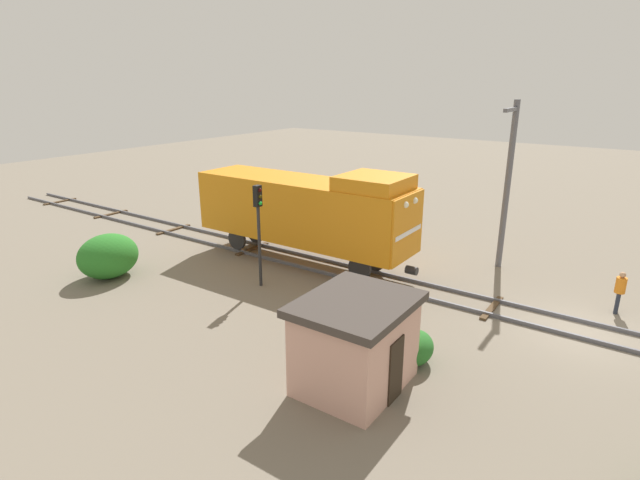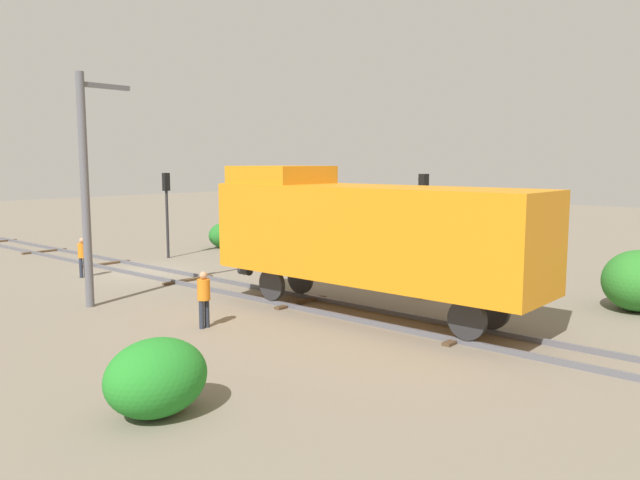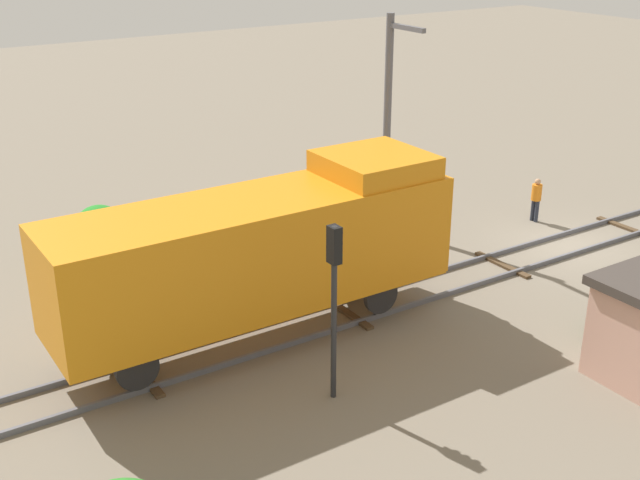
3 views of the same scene
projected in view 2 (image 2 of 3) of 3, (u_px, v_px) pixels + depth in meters
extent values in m
plane|color=#756B5B|center=(144.00, 272.00, 27.81)|extent=(114.12, 114.12, 0.00)
cube|color=#595960|center=(158.00, 268.00, 28.34)|extent=(0.10, 76.08, 0.16)
cube|color=#595960|center=(130.00, 273.00, 27.26)|extent=(0.10, 76.08, 0.16)
cube|color=#4C3823|center=(45.00, 251.00, 33.98)|extent=(2.40, 0.24, 0.09)
cube|color=#4C3823|center=(106.00, 264.00, 29.86)|extent=(2.40, 0.24, 0.09)
cube|color=#4C3823|center=(188.00, 280.00, 25.75)|extent=(2.40, 0.24, 0.09)
cube|color=#4C3823|center=(301.00, 303.00, 21.63)|extent=(2.40, 0.24, 0.09)
cube|color=#4C3823|center=(467.00, 336.00, 17.52)|extent=(2.40, 0.24, 0.09)
cube|color=orange|center=(372.00, 233.00, 19.35)|extent=(2.90, 11.00, 2.90)
cube|color=orange|center=(282.00, 175.00, 21.66)|extent=(2.75, 2.80, 0.60)
cube|color=orange|center=(250.00, 222.00, 22.95)|extent=(2.84, 0.10, 2.84)
cube|color=white|center=(249.00, 227.00, 23.00)|extent=(2.46, 0.06, 0.20)
sphere|color=white|center=(258.00, 191.00, 23.18)|extent=(0.28, 0.28, 0.28)
sphere|color=white|center=(239.00, 192.00, 22.51)|extent=(0.28, 0.28, 0.28)
cylinder|color=#262628|center=(245.00, 270.00, 23.38)|extent=(0.36, 0.50, 0.36)
cylinder|color=#262628|center=(300.00, 278.00, 22.54)|extent=(0.18, 1.10, 1.10)
cylinder|color=#262628|center=(272.00, 284.00, 21.46)|extent=(0.18, 1.10, 1.10)
cylinder|color=#262628|center=(491.00, 310.00, 17.74)|extent=(0.18, 1.10, 1.10)
cylinder|color=#262628|center=(467.00, 320.00, 16.66)|extent=(0.18, 1.10, 1.10)
cylinder|color=#262628|center=(167.00, 216.00, 31.68)|extent=(0.14, 0.14, 4.34)
cube|color=black|center=(166.00, 182.00, 31.47)|extent=(0.32, 0.24, 0.90)
sphere|color=red|center=(164.00, 176.00, 31.52)|extent=(0.16, 0.16, 0.16)
sphere|color=#3C3306|center=(164.00, 182.00, 31.56)|extent=(0.16, 0.16, 0.16)
sphere|color=black|center=(165.00, 188.00, 31.59)|extent=(0.16, 0.16, 0.16)
cylinder|color=#262628|center=(423.00, 237.00, 22.12)|extent=(0.14, 0.14, 4.48)
cube|color=black|center=(424.00, 187.00, 21.90)|extent=(0.32, 0.24, 0.90)
sphere|color=#390606|center=(420.00, 179.00, 21.95)|extent=(0.16, 0.16, 0.16)
sphere|color=#3C3306|center=(420.00, 187.00, 21.99)|extent=(0.16, 0.16, 0.16)
sphere|color=green|center=(420.00, 195.00, 22.02)|extent=(0.16, 0.16, 0.16)
cylinder|color=#262B38|center=(85.00, 267.00, 26.61)|extent=(0.15, 0.15, 0.85)
cylinder|color=#262B38|center=(81.00, 268.00, 26.46)|extent=(0.15, 0.15, 0.85)
cylinder|color=orange|center=(82.00, 250.00, 26.44)|extent=(0.38, 0.38, 0.62)
sphere|color=tan|center=(82.00, 240.00, 26.39)|extent=(0.23, 0.23, 0.23)
cylinder|color=#262B38|center=(207.00, 313.00, 18.53)|extent=(0.15, 0.15, 0.85)
cylinder|color=#262B38|center=(202.00, 315.00, 18.38)|extent=(0.15, 0.15, 0.85)
cylinder|color=orange|center=(204.00, 290.00, 18.36)|extent=(0.38, 0.38, 0.62)
sphere|color=tan|center=(203.00, 275.00, 18.31)|extent=(0.23, 0.23, 0.23)
cylinder|color=#595960|center=(85.00, 192.00, 20.75)|extent=(0.28, 0.28, 7.83)
cube|color=#595960|center=(105.00, 86.00, 20.98)|extent=(1.80, 0.16, 0.16)
cube|color=#D19E8C|center=(338.00, 238.00, 30.03)|extent=(3.20, 2.60, 2.50)
cube|color=#3F3833|center=(338.00, 210.00, 29.86)|extent=(3.50, 2.90, 0.24)
cube|color=#2D2319|center=(317.00, 242.00, 30.92)|extent=(0.80, 0.06, 1.90)
ellipsoid|color=#286926|center=(294.00, 255.00, 29.16)|extent=(1.50, 1.23, 1.09)
ellipsoid|color=#237E26|center=(156.00, 377.00, 12.05)|extent=(2.09, 1.71, 1.52)
ellipsoid|color=#246E26|center=(225.00, 235.00, 35.67)|extent=(1.99, 1.63, 1.45)
ellipsoid|color=#297726|center=(639.00, 281.00, 20.54)|extent=(2.78, 2.27, 2.02)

